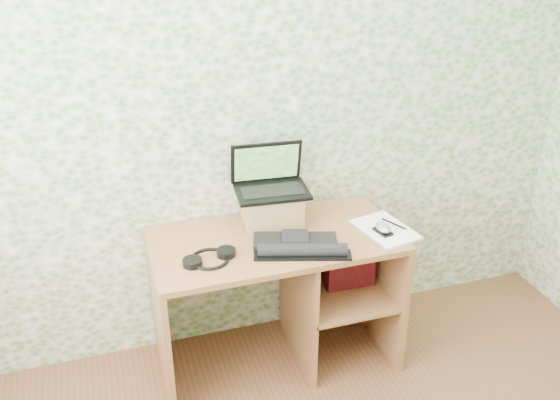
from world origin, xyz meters
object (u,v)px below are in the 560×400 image
object	(u,v)px
desk	(288,278)
riser	(272,208)
notepad	(385,230)
keyboard	(298,246)
laptop	(270,180)

from	to	relation	value
desk	riser	bearing A→B (deg)	113.41
desk	notepad	bearing A→B (deg)	-16.11
desk	keyboard	world-z (taller)	keyboard
desk	riser	xyz separation A→B (m)	(-0.05, 0.12, 0.35)
keyboard	notepad	xyz separation A→B (m)	(0.46, 0.03, -0.01)
laptop	keyboard	size ratio (longest dim) A/B	0.82
riser	keyboard	size ratio (longest dim) A/B	0.62
notepad	keyboard	bearing A→B (deg)	172.42
riser	desk	bearing A→B (deg)	-66.59
keyboard	laptop	bearing A→B (deg)	114.62
laptop	keyboard	bearing A→B (deg)	-77.77
laptop	notepad	bearing A→B (deg)	-24.80
desk	keyboard	bearing A→B (deg)	-92.62
desk	notepad	xyz separation A→B (m)	(0.46, -0.13, 0.28)
riser	keyboard	xyz separation A→B (m)	(0.04, -0.28, -0.06)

